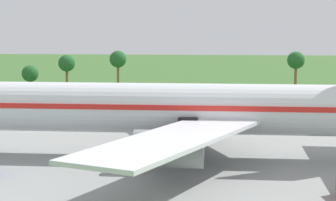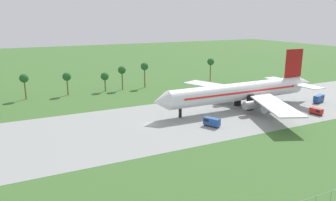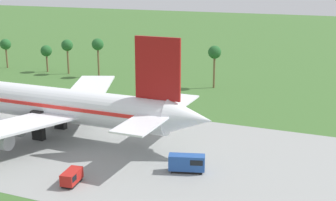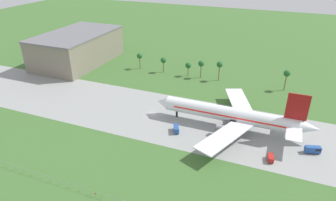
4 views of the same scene
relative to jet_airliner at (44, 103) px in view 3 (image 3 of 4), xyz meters
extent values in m
cylinder|color=white|center=(-1.81, 0.00, 0.08)|extent=(56.64, 6.46, 6.46)
cone|color=white|center=(30.55, 0.00, 0.56)|extent=(8.08, 6.14, 6.14)
cube|color=red|center=(-1.81, 0.00, 0.56)|extent=(48.14, 6.59, 0.65)
cube|color=maroon|center=(24.57, 0.00, 8.80)|extent=(8.40, 0.50, 10.99)
cube|color=white|center=(24.89, 0.00, 1.05)|extent=(5.82, 25.86, 0.30)
cube|color=white|center=(0.46, 15.14, -1.06)|extent=(19.13, 31.22, 0.44)
cylinder|color=gray|center=(-2.08, -7.76, -2.91)|extent=(5.82, 2.91, 2.91)
cylinder|color=gray|center=(-2.08, 7.76, -2.91)|extent=(5.82, 2.91, 2.91)
cylinder|color=gray|center=(0.53, 14.22, -2.91)|extent=(5.82, 2.91, 2.91)
cube|color=black|center=(1.02, -3.56, -3.44)|extent=(2.40, 1.20, 5.74)
cube|color=black|center=(1.02, 3.56, -3.44)|extent=(2.40, 1.20, 5.74)
cube|color=black|center=(32.60, -6.73, -6.11)|extent=(5.24, 3.15, 0.40)
cube|color=#234C99|center=(32.60, -6.73, -4.66)|extent=(6.13, 3.60, 2.50)
cube|color=black|center=(34.13, -6.27, -4.28)|extent=(2.53, 2.54, 0.90)
cube|color=black|center=(18.11, -17.71, -6.11)|extent=(2.30, 3.77, 0.40)
cube|color=#B21E19|center=(18.11, -17.71, -5.02)|extent=(2.59, 4.41, 1.77)
cube|color=black|center=(18.28, -18.85, -4.76)|extent=(2.23, 1.74, 0.90)
cylinder|color=brown|center=(-53.31, 49.87, -2.60)|extent=(0.56, 0.56, 7.42)
sphere|color=#235B28|center=(-53.31, 49.87, 1.71)|extent=(3.60, 3.60, 3.60)
cylinder|color=brown|center=(19.41, 49.87, -1.60)|extent=(0.56, 0.56, 9.42)
sphere|color=#235B28|center=(19.41, 49.87, 3.71)|extent=(3.60, 3.60, 3.60)
cylinder|color=brown|center=(-28.79, 49.87, -2.05)|extent=(0.56, 0.56, 8.52)
sphere|color=#235B28|center=(-28.79, 49.87, 2.82)|extent=(3.60, 3.60, 3.60)
cylinder|color=brown|center=(-17.66, 49.87, -1.58)|extent=(0.56, 0.56, 9.45)
sphere|color=#235B28|center=(-17.66, 49.87, 3.74)|extent=(3.60, 3.60, 3.60)
cylinder|color=brown|center=(-36.90, 49.87, -3.19)|extent=(0.56, 0.56, 6.24)
sphere|color=#235B28|center=(-36.90, 49.87, 0.53)|extent=(3.60, 3.60, 3.60)
camera|label=1|loc=(6.20, -76.89, 10.36)|focal=65.00mm
camera|label=2|loc=(-75.78, -91.73, 26.40)|focal=35.00mm
camera|label=3|loc=(56.86, -72.16, 24.76)|focal=50.00mm
camera|label=4|loc=(16.26, -114.40, 63.98)|focal=32.00mm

